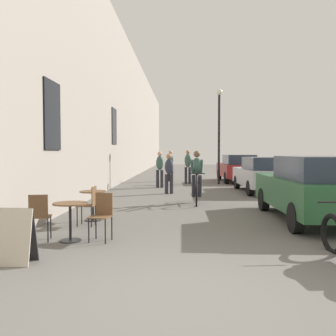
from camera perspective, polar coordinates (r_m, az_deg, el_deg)
The scene contains 17 objects.
ground_plane at distance 4.44m, azimuth 2.05°, elevation -19.57°, with size 88.00×88.00×0.00m, color #5B5954.
building_facade_left at distance 18.61m, azimuth -8.76°, elevation 10.35°, with size 0.54×68.00×8.42m.
cafe_table_near at distance 7.11m, azimuth -15.00°, elevation -6.85°, with size 0.64×0.64×0.72m.
cafe_chair_near_toward_street at distance 7.04m, azimuth -10.25°, elevation -6.93°, with size 0.44×0.44×0.89m.
cafe_chair_near_toward_wall at distance 7.23m, azimuth -19.40°, elevation -6.79°, with size 0.44×0.44×0.89m.
cafe_table_mid at distance 9.09m, azimuth -11.61°, elevation -4.78°, with size 0.64×0.64×0.72m.
cafe_chair_mid_toward_street at distance 8.47m, azimuth -12.11°, elevation -5.34°, with size 0.40×0.40×0.89m.
sandwich_board_sign at distance 6.01m, azimuth -22.65°, elevation -9.72°, with size 0.57×0.40×0.84m.
cyclist_on_bicycle at distance 11.88m, azimuth 4.50°, elevation -1.62°, with size 0.52×1.76×1.74m.
pedestrian_near at distance 14.56m, azimuth 0.15°, elevation -0.50°, with size 0.37×0.28×1.60m.
pedestrian_mid at distance 17.01m, azimuth -1.30°, elevation 0.12°, with size 0.34×0.24×1.69m.
pedestrian_far at distance 19.07m, azimuth 3.10°, elevation 0.52°, with size 0.38×0.30×1.77m.
pedestrian_furthest at distance 20.73m, azimuth 0.37°, elevation 0.65°, with size 0.35×0.26×1.75m.
street_lamp at distance 19.19m, azimuth 7.96°, elevation 6.81°, with size 0.32×0.32×4.90m.
parked_car_nearest at distance 9.45m, azimuth 21.74°, elevation -2.85°, with size 1.87×4.40×1.57m.
parked_car_second at distance 15.53m, azimuth 14.47°, elevation -0.92°, with size 1.84×4.14×1.46m.
parked_car_third at distance 20.66m, azimuth 10.75°, elevation 0.03°, with size 1.89×4.29×1.51m.
Camera 1 is at (0.00, -4.11, 1.67)m, focal length 39.13 mm.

